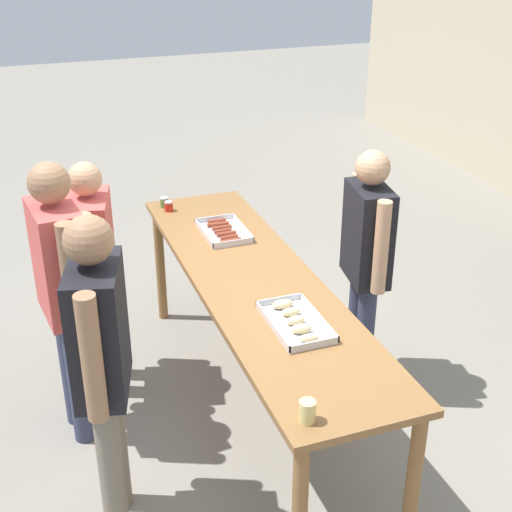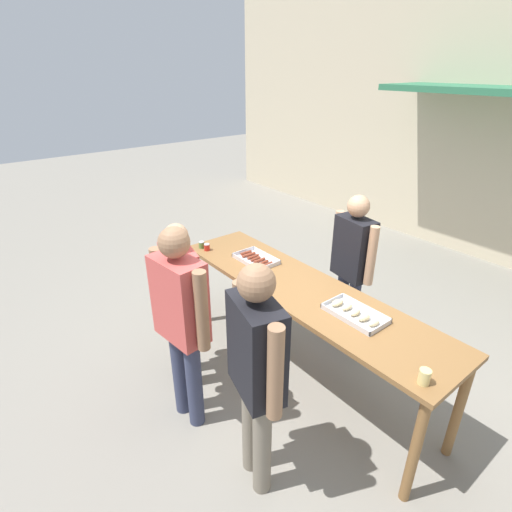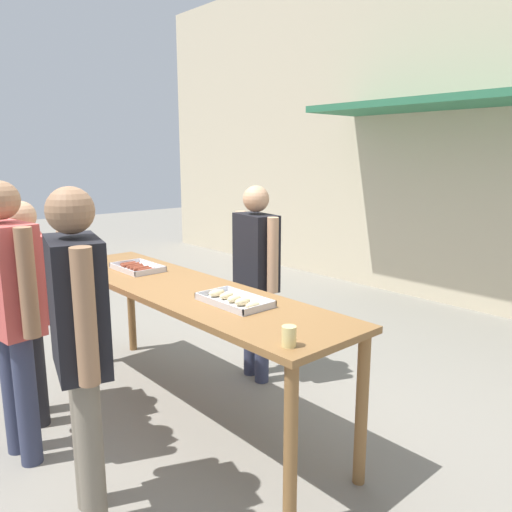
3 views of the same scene
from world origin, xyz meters
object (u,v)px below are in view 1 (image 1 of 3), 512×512
object	(u,v)px
food_tray_sausages	(224,232)
condiment_jar_mustard	(164,202)
person_server_behind_table	(366,251)
food_tray_buns	(295,321)
person_customer_waiting_in_line	(62,282)
beer_cup	(307,411)
person_customer_with_cup	(101,353)
condiment_jar_ketchup	(169,206)
person_customer_holding_hotdog	(94,261)

from	to	relation	value
food_tray_sausages	condiment_jar_mustard	world-z (taller)	condiment_jar_mustard
condiment_jar_mustard	person_server_behind_table	size ratio (longest dim) A/B	0.04
person_server_behind_table	food_tray_buns	bearing A→B (deg)	-40.85
condiment_jar_mustard	person_customer_waiting_in_line	xyz separation A→B (m)	(1.06, -0.82, 0.04)
beer_cup	food_tray_sausages	bearing A→B (deg)	172.60
food_tray_sausages	beer_cup	xyz separation A→B (m)	(1.94, -0.25, 0.04)
food_tray_sausages	condiment_jar_mustard	distance (m)	0.65
person_server_behind_table	person_customer_with_cup	size ratio (longest dim) A/B	0.94
food_tray_buns	person_server_behind_table	world-z (taller)	person_server_behind_table
food_tray_buns	person_server_behind_table	xyz separation A→B (m)	(-0.62, 0.74, -0.00)
condiment_jar_ketchup	person_customer_holding_hotdog	world-z (taller)	person_customer_holding_hotdog
condiment_jar_mustard	beer_cup	world-z (taller)	beer_cup
condiment_jar_ketchup	food_tray_sausages	bearing A→B (deg)	25.87
food_tray_sausages	person_customer_holding_hotdog	size ratio (longest dim) A/B	0.27
food_tray_sausages	condiment_jar_mustard	bearing A→B (deg)	-156.52
food_tray_sausages	beer_cup	world-z (taller)	beer_cup
condiment_jar_ketchup	beer_cup	xyz separation A→B (m)	(2.44, -0.01, 0.02)
condiment_jar_ketchup	person_customer_holding_hotdog	xyz separation A→B (m)	(0.56, -0.61, -0.07)
food_tray_buns	beer_cup	world-z (taller)	beer_cup
food_tray_sausages	person_server_behind_table	world-z (taller)	person_server_behind_table
food_tray_buns	person_customer_with_cup	distance (m)	0.99
food_tray_buns	condiment_jar_ketchup	size ratio (longest dim) A/B	6.68
condiment_jar_mustard	person_customer_waiting_in_line	world-z (taller)	person_customer_waiting_in_line
person_customer_with_cup	food_tray_buns	bearing A→B (deg)	-73.07
person_customer_holding_hotdog	person_customer_waiting_in_line	size ratio (longest dim) A/B	0.91
beer_cup	person_customer_waiting_in_line	bearing A→B (deg)	-150.54
food_tray_sausages	condiment_jar_ketchup	xyz separation A→B (m)	(-0.51, -0.25, 0.02)
food_tray_buns	person_server_behind_table	distance (m)	0.97
condiment_jar_mustard	food_tray_sausages	bearing A→B (deg)	23.48
food_tray_buns	person_customer_waiting_in_line	xyz separation A→B (m)	(-0.74, -1.08, 0.05)
food_tray_buns	beer_cup	bearing A→B (deg)	-19.07
food_tray_buns	person_customer_waiting_in_line	size ratio (longest dim) A/B	0.28
food_tray_buns	condiment_jar_mustard	distance (m)	1.82
beer_cup	condiment_jar_ketchup	bearing A→B (deg)	179.87
condiment_jar_ketchup	person_customer_holding_hotdog	size ratio (longest dim) A/B	0.05
condiment_jar_mustard	person_customer_waiting_in_line	size ratio (longest dim) A/B	0.04
person_customer_with_cup	person_customer_waiting_in_line	world-z (taller)	same
condiment_jar_mustard	condiment_jar_ketchup	distance (m)	0.09
person_customer_waiting_in_line	beer_cup	bearing A→B (deg)	-157.44
beer_cup	person_customer_with_cup	size ratio (longest dim) A/B	0.06
condiment_jar_ketchup	person_customer_waiting_in_line	bearing A→B (deg)	-40.66
food_tray_buns	person_customer_with_cup	world-z (taller)	person_customer_with_cup
condiment_jar_mustard	person_server_behind_table	distance (m)	1.55
beer_cup	person_server_behind_table	xyz separation A→B (m)	(-1.35, 0.99, -0.03)
food_tray_sausages	person_server_behind_table	distance (m)	0.95
person_customer_with_cup	person_customer_holding_hotdog	bearing A→B (deg)	8.46
person_customer_with_cup	person_server_behind_table	bearing A→B (deg)	-54.36
beer_cup	person_server_behind_table	world-z (taller)	person_server_behind_table
beer_cup	person_customer_waiting_in_line	distance (m)	1.69
person_server_behind_table	person_customer_with_cup	bearing A→B (deg)	-60.01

